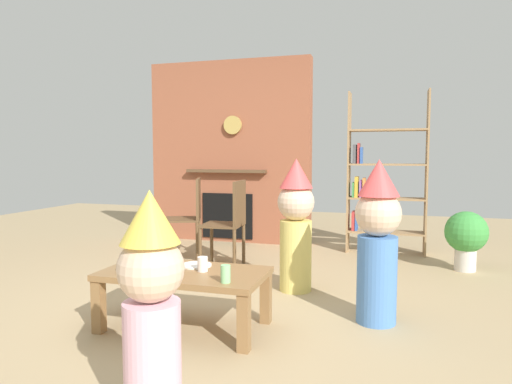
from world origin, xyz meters
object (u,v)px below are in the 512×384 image
at_px(paper_cup_near_right, 125,267).
at_px(paper_cup_far_left, 166,270).
at_px(coffee_table, 184,280).
at_px(child_by_the_chairs, 296,221).
at_px(bookshelf, 380,179).
at_px(dining_chair_left, 190,213).
at_px(paper_cup_center, 226,274).
at_px(birthday_cake_slice, 157,268).
at_px(paper_cup_near_left, 203,264).
at_px(paper_plate_front, 161,265).
at_px(child_in_pink, 378,237).
at_px(paper_plate_rear, 196,265).
at_px(dining_chair_middle, 231,218).
at_px(potted_plant_tall, 466,235).
at_px(child_with_cone_hat, 152,303).

height_order(paper_cup_near_right, paper_cup_far_left, paper_cup_far_left).
relative_size(coffee_table, child_by_the_chairs, 0.96).
relative_size(bookshelf, paper_cup_far_left, 17.78).
relative_size(paper_cup_near_right, dining_chair_left, 0.10).
xyz_separation_m(paper_cup_center, child_by_the_chairs, (0.18, 1.23, 0.15)).
height_order(paper_cup_center, birthday_cake_slice, paper_cup_center).
relative_size(paper_cup_near_left, paper_plate_front, 0.46).
xyz_separation_m(paper_cup_near_right, dining_chair_left, (-0.51, 2.09, 0.07)).
xyz_separation_m(paper_cup_near_right, child_in_pink, (1.57, 0.65, 0.16)).
bearing_deg(paper_cup_far_left, dining_chair_left, 111.12).
bearing_deg(paper_cup_far_left, paper_cup_near_left, 56.00).
height_order(bookshelf, birthday_cake_slice, bookshelf).
xyz_separation_m(paper_plate_rear, child_by_the_chairs, (0.52, 0.90, 0.20)).
relative_size(paper_plate_rear, dining_chair_left, 0.24).
bearing_deg(dining_chair_middle, paper_plate_rear, 97.30).
xyz_separation_m(birthday_cake_slice, child_in_pink, (1.37, 0.59, 0.17)).
bearing_deg(bookshelf, child_by_the_chairs, -109.97).
bearing_deg(paper_cup_near_left, bookshelf, 69.22).
xyz_separation_m(coffee_table, potted_plant_tall, (2.05, 2.19, 0.03)).
bearing_deg(paper_plate_rear, paper_plate_front, -161.93).
height_order(paper_cup_center, paper_plate_rear, paper_cup_center).
xyz_separation_m(paper_cup_far_left, child_by_the_chairs, (0.57, 1.25, 0.15)).
distance_m(paper_cup_near_right, paper_cup_center, 0.70).
xyz_separation_m(child_by_the_chairs, potted_plant_tall, (1.50, 1.15, -0.24)).
bearing_deg(paper_cup_near_left, coffee_table, -172.07).
bearing_deg(child_with_cone_hat, coffee_table, -0.00).
bearing_deg(paper_plate_front, paper_cup_near_right, -117.93).
relative_size(paper_cup_center, child_with_cone_hat, 0.11).
relative_size(coffee_table, paper_plate_front, 5.13).
bearing_deg(paper_cup_near_right, bookshelf, 63.00).
xyz_separation_m(bookshelf, paper_cup_near_left, (-1.06, -2.80, -0.44)).
height_order(paper_cup_near_right, paper_cup_center, paper_cup_center).
height_order(child_by_the_chairs, potted_plant_tall, child_by_the_chairs).
bearing_deg(birthday_cake_slice, paper_plate_rear, 57.81).
bearing_deg(paper_cup_near_right, paper_cup_near_left, 22.75).
bearing_deg(child_by_the_chairs, paper_cup_near_right, -8.29).
relative_size(paper_plate_front, child_in_pink, 0.19).
height_order(child_with_cone_hat, dining_chair_left, child_with_cone_hat).
height_order(coffee_table, dining_chair_left, dining_chair_left).
xyz_separation_m(paper_plate_front, paper_plate_rear, (0.24, 0.08, 0.00)).
bearing_deg(dining_chair_middle, paper_plate_front, 88.34).
distance_m(paper_cup_near_right, dining_chair_left, 2.15).
distance_m(paper_cup_near_left, paper_cup_center, 0.31).
height_order(paper_cup_near_left, potted_plant_tall, potted_plant_tall).
distance_m(bookshelf, dining_chair_left, 2.26).
distance_m(paper_cup_far_left, potted_plant_tall, 3.17).
relative_size(child_with_cone_hat, child_by_the_chairs, 0.90).
bearing_deg(potted_plant_tall, child_by_the_chairs, -142.70).
xyz_separation_m(paper_cup_center, dining_chair_left, (-1.21, 2.10, 0.07)).
xyz_separation_m(paper_cup_near_right, dining_chair_middle, (0.08, 1.82, 0.07)).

